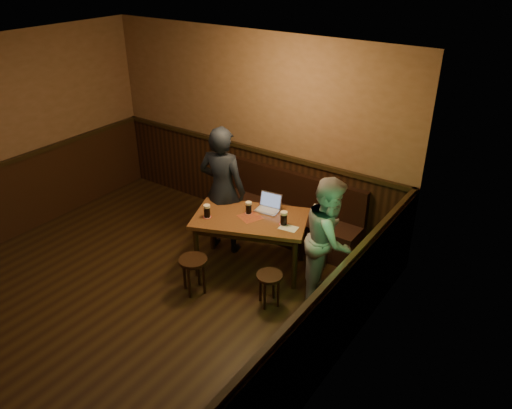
{
  "coord_description": "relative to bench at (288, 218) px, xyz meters",
  "views": [
    {
      "loc": [
        3.96,
        -2.63,
        3.81
      ],
      "look_at": [
        0.95,
        1.71,
        1.02
      ],
      "focal_mm": 35.0,
      "sensor_mm": 36.0,
      "label": 1
    }
  ],
  "objects": [
    {
      "name": "bench",
      "position": [
        0.0,
        0.0,
        0.0
      ],
      "size": [
        2.2,
        0.5,
        0.95
      ],
      "color": "black",
      "rests_on": "ground"
    },
    {
      "name": "room",
      "position": [
        -0.8,
        -2.53,
        0.89
      ],
      "size": [
        5.04,
        6.04,
        2.84
      ],
      "color": "black",
      "rests_on": "ground"
    },
    {
      "name": "pint_right",
      "position": [
        0.44,
        -0.85,
        0.53
      ],
      "size": [
        0.11,
        0.11,
        0.18
      ],
      "color": "#A8141B",
      "rests_on": "pub_table"
    },
    {
      "name": "stool_left",
      "position": [
        -0.27,
        -1.74,
        0.06
      ],
      "size": [
        0.42,
        0.42,
        0.47
      ],
      "rotation": [
        0.0,
        0.0,
        0.26
      ],
      "color": "black",
      "rests_on": "ground"
    },
    {
      "name": "menu",
      "position": [
        0.54,
        -0.89,
        0.44
      ],
      "size": [
        0.24,
        0.18,
        0.0
      ],
      "primitive_type": "cube",
      "rotation": [
        0.0,
        0.0,
        0.12
      ],
      "color": "silver",
      "rests_on": "pub_table"
    },
    {
      "name": "laptop",
      "position": [
        0.08,
        -0.64,
        0.5
      ],
      "size": [
        0.33,
        0.28,
        0.21
      ],
      "rotation": [
        0.0,
        0.0,
        0.13
      ],
      "color": "silver",
      "rests_on": "pub_table"
    },
    {
      "name": "person_suit",
      "position": [
        -0.59,
        -0.74,
        0.58
      ],
      "size": [
        0.72,
        0.55,
        1.78
      ],
      "primitive_type": "imported",
      "rotation": [
        0.0,
        0.0,
        3.35
      ],
      "color": "black",
      "rests_on": "ground"
    },
    {
      "name": "pub_table",
      "position": [
        0.0,
        -0.93,
        0.34
      ],
      "size": [
        1.61,
        1.27,
        0.76
      ],
      "rotation": [
        0.0,
        0.0,
        0.38
      ],
      "color": "#522B17",
      "rests_on": "ground"
    },
    {
      "name": "pint_left",
      "position": [
        -0.45,
        -1.24,
        0.53
      ],
      "size": [
        0.11,
        0.11,
        0.17
      ],
      "color": "#A8141B",
      "rests_on": "pub_table"
    },
    {
      "name": "stool_right",
      "position": [
        0.62,
        -1.43,
        0.02
      ],
      "size": [
        0.34,
        0.34,
        0.42
      ],
      "rotation": [
        0.0,
        0.0,
        0.12
      ],
      "color": "black",
      "rests_on": "ground"
    },
    {
      "name": "pint_mid",
      "position": [
        -0.07,
        -0.87,
        0.52
      ],
      "size": [
        0.1,
        0.1,
        0.16
      ],
      "color": "#A8141B",
      "rests_on": "pub_table"
    },
    {
      "name": "person_grey",
      "position": [
        1.07,
        -0.86,
        0.46
      ],
      "size": [
        0.78,
        0.89,
        1.54
      ],
      "primitive_type": "imported",
      "rotation": [
        0.0,
        0.0,
        1.87
      ],
      "color": "gray",
      "rests_on": "ground"
    }
  ]
}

